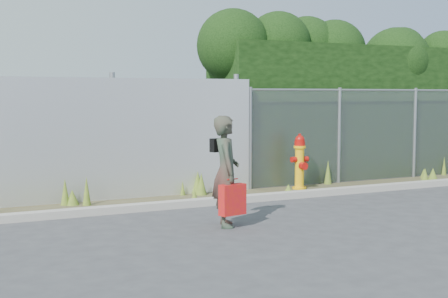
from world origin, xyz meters
TOP-DOWN VIEW (x-y plane):
  - ground at (0.00, 0.00)m, footprint 80.00×80.00m
  - curb at (0.00, 1.80)m, footprint 16.00×0.22m
  - weed_strip at (-0.02, 2.51)m, footprint 16.00×1.22m
  - corrugated_fence at (-3.25, 3.01)m, footprint 8.50×0.21m
  - chainlink_fence at (4.25, 3.00)m, footprint 6.50×0.07m
  - hedge at (4.31, 4.00)m, footprint 7.78×1.76m
  - fire_hydrant at (1.95, 2.59)m, footprint 0.38×0.34m
  - woman at (-0.89, 0.13)m, footprint 0.55×0.68m
  - red_tote_bag at (-0.87, -0.06)m, footprint 0.40×0.15m
  - black_shoulder_bag at (-0.89, 0.36)m, footprint 0.27×0.11m

SIDE VIEW (x-z plane):
  - ground at x=0.00m, z-range 0.00..0.00m
  - curb at x=0.00m, z-range 0.00..0.12m
  - weed_strip at x=-0.02m, z-range -0.16..0.39m
  - red_tote_bag at x=-0.87m, z-range 0.16..0.68m
  - fire_hydrant at x=1.95m, z-range -0.02..1.11m
  - woman at x=-0.89m, z-range 0.00..1.60m
  - chainlink_fence at x=4.25m, z-range 0.01..2.06m
  - corrugated_fence at x=-3.25m, z-range -0.05..2.25m
  - black_shoulder_bag at x=-0.89m, z-range 1.06..1.26m
  - hedge at x=4.31m, z-range 0.17..3.88m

